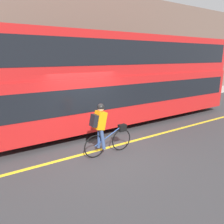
{
  "coord_description": "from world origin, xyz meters",
  "views": [
    {
      "loc": [
        -3.33,
        -5.96,
        3.03
      ],
      "look_at": [
        1.04,
        0.63,
        1.01
      ],
      "focal_mm": 35.0,
      "sensor_mm": 36.0,
      "label": 1
    }
  ],
  "objects_px": {
    "cyclist_on_bike": "(104,128)",
    "street_sign_post": "(112,80)",
    "trash_bin": "(114,97)",
    "bus": "(125,76)"
  },
  "relations": [
    {
      "from": "bus",
      "to": "trash_bin",
      "type": "relative_size",
      "value": 14.14
    },
    {
      "from": "cyclist_on_bike",
      "to": "street_sign_post",
      "type": "relative_size",
      "value": 0.64
    },
    {
      "from": "bus",
      "to": "street_sign_post",
      "type": "bearing_deg",
      "value": 66.09
    },
    {
      "from": "bus",
      "to": "trash_bin",
      "type": "distance_m",
      "value": 3.88
    },
    {
      "from": "bus",
      "to": "street_sign_post",
      "type": "xyz_separation_m",
      "value": [
        1.41,
        3.18,
        -0.5
      ]
    },
    {
      "from": "cyclist_on_bike",
      "to": "street_sign_post",
      "type": "bearing_deg",
      "value": 54.22
    },
    {
      "from": "trash_bin",
      "to": "street_sign_post",
      "type": "distance_m",
      "value": 1.1
    },
    {
      "from": "trash_bin",
      "to": "cyclist_on_bike",
      "type": "bearing_deg",
      "value": -126.54
    },
    {
      "from": "cyclist_on_bike",
      "to": "street_sign_post",
      "type": "distance_m",
      "value": 7.07
    },
    {
      "from": "bus",
      "to": "trash_bin",
      "type": "xyz_separation_m",
      "value": [
        1.53,
        3.18,
        -1.6
      ]
    }
  ]
}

